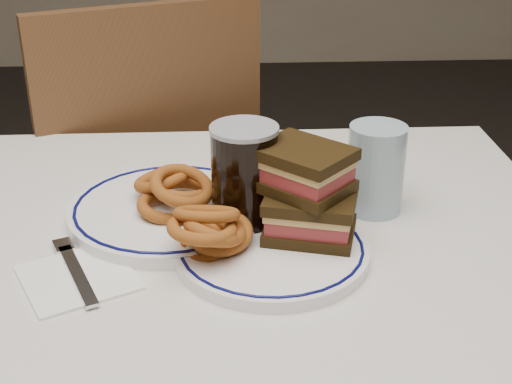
{
  "coord_description": "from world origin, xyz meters",
  "views": [
    {
      "loc": [
        0.15,
        -0.79,
        1.22
      ],
      "look_at": [
        0.19,
        -0.02,
        0.84
      ],
      "focal_mm": 50.0,
      "sensor_mm": 36.0,
      "label": 1
    }
  ],
  "objects_px": {
    "reuben_sandwich": "(307,192)",
    "chair_far": "(142,195)",
    "main_plate": "(272,250)",
    "far_plate": "(170,210)",
    "beer_mug": "(247,178)"
  },
  "relations": [
    {
      "from": "reuben_sandwich",
      "to": "chair_far",
      "type": "bearing_deg",
      "value": 115.03
    },
    {
      "from": "chair_far",
      "to": "main_plate",
      "type": "distance_m",
      "value": 0.73
    },
    {
      "from": "reuben_sandwich",
      "to": "far_plate",
      "type": "height_order",
      "value": "reuben_sandwich"
    },
    {
      "from": "main_plate",
      "to": "chair_far",
      "type": "bearing_deg",
      "value": 110.4
    },
    {
      "from": "chair_far",
      "to": "beer_mug",
      "type": "bearing_deg",
      "value": -69.6
    },
    {
      "from": "chair_far",
      "to": "far_plate",
      "type": "height_order",
      "value": "chair_far"
    },
    {
      "from": "chair_far",
      "to": "main_plate",
      "type": "xyz_separation_m",
      "value": [
        0.24,
        -0.64,
        0.24
      ]
    },
    {
      "from": "reuben_sandwich",
      "to": "far_plate",
      "type": "relative_size",
      "value": 0.52
    },
    {
      "from": "beer_mug",
      "to": "main_plate",
      "type": "bearing_deg",
      "value": -69.66
    },
    {
      "from": "main_plate",
      "to": "beer_mug",
      "type": "distance_m",
      "value": 0.1
    },
    {
      "from": "beer_mug",
      "to": "far_plate",
      "type": "xyz_separation_m",
      "value": [
        -0.11,
        0.04,
        -0.07
      ]
    },
    {
      "from": "main_plate",
      "to": "reuben_sandwich",
      "type": "bearing_deg",
      "value": 34.74
    },
    {
      "from": "main_plate",
      "to": "reuben_sandwich",
      "type": "relative_size",
      "value": 1.67
    },
    {
      "from": "chair_far",
      "to": "beer_mug",
      "type": "relative_size",
      "value": 6.45
    },
    {
      "from": "beer_mug",
      "to": "far_plate",
      "type": "height_order",
      "value": "beer_mug"
    }
  ]
}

